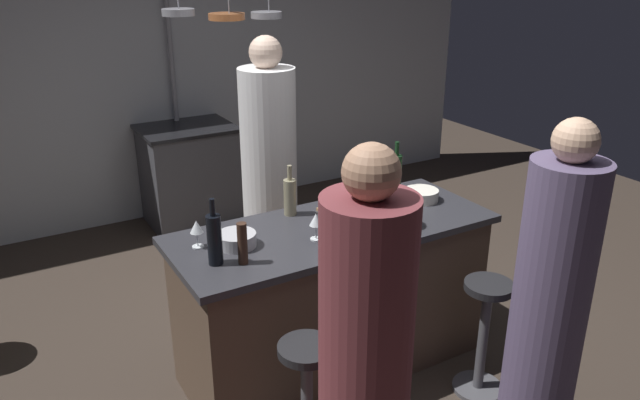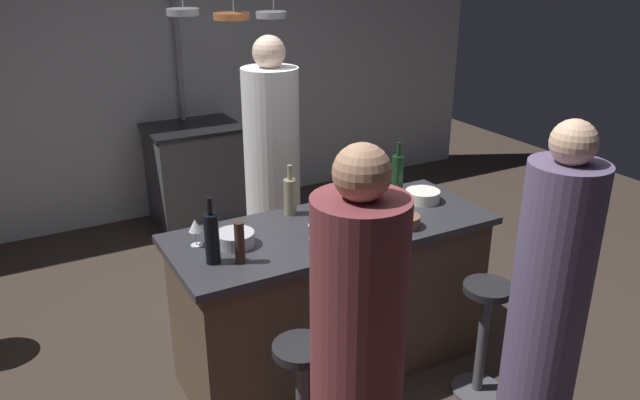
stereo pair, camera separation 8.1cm
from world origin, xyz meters
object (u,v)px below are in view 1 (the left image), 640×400
object	(u,v)px
wine_bottle_dark	(214,239)
mixing_bowl_wooden	(405,220)
wine_glass_by_chef	(197,228)
wine_bottle_white	(290,196)
mixing_bowl_steel	(237,240)
bar_stool_right	(484,332)
wine_bottle_red	(396,173)
guest_left	(365,371)
mixing_bowl_ceramic	(421,195)
stove_range	(190,175)
guest_right	(550,303)
pepper_mill	(242,244)
cutting_board	(350,210)
wine_glass_near_right_guest	(316,221)
chef	(270,178)

from	to	relation	value
wine_bottle_dark	mixing_bowl_wooden	size ratio (longest dim) A/B	2.02
wine_glass_by_chef	mixing_bowl_wooden	bearing A→B (deg)	-16.51
wine_bottle_white	mixing_bowl_steel	xyz separation A→B (m)	(-0.43, -0.23, -0.08)
bar_stool_right	wine_bottle_white	size ratio (longest dim) A/B	2.32
wine_bottle_white	wine_bottle_red	bearing A→B (deg)	-2.64
mixing_bowl_steel	mixing_bowl_wooden	size ratio (longest dim) A/B	1.21
bar_stool_right	mixing_bowl_steel	distance (m)	1.43
guest_left	wine_bottle_dark	size ratio (longest dim) A/B	5.10
wine_bottle_white	mixing_bowl_ceramic	bearing A→B (deg)	-14.69
wine_bottle_dark	mixing_bowl_steel	xyz separation A→B (m)	(0.16, 0.13, -0.10)
guest_left	wine_bottle_red	distance (m)	1.66
stove_range	guest_right	world-z (taller)	guest_right
wine_bottle_dark	mixing_bowl_ceramic	bearing A→B (deg)	6.17
stove_range	mixing_bowl_wooden	xyz separation A→B (m)	(0.34, -2.64, 0.49)
pepper_mill	wine_bottle_dark	distance (m)	0.13
wine_bottle_red	mixing_bowl_ceramic	world-z (taller)	wine_bottle_red
cutting_board	wine_bottle_red	xyz separation A→B (m)	(0.40, 0.10, 0.12)
wine_bottle_red	mixing_bowl_steel	xyz separation A→B (m)	(-1.14, -0.19, -0.09)
wine_bottle_red	mixing_bowl_wooden	xyz separation A→B (m)	(-0.25, -0.42, -0.10)
wine_bottle_white	pepper_mill	bearing A→B (deg)	-138.64
wine_glass_near_right_guest	wine_glass_by_chef	distance (m)	0.60
guest_left	guest_right	xyz separation A→B (m)	(1.05, 0.01, -0.02)
wine_bottle_white	wine_glass_by_chef	size ratio (longest dim) A/B	2.01
wine_bottle_dark	mixing_bowl_ceramic	distance (m)	1.38
wine_glass_near_right_guest	bar_stool_right	bearing A→B (deg)	-34.72
guest_right	wine_bottle_white	distance (m)	1.47
wine_glass_near_right_guest	mixing_bowl_steel	size ratio (longest dim) A/B	0.73
guest_left	pepper_mill	xyz separation A→B (m)	(-0.12, 0.86, 0.21)
wine_bottle_red	guest_right	bearing A→B (deg)	-90.81
guest_right	wine_bottle_red	distance (m)	1.27
mixing_bowl_ceramic	mixing_bowl_steel	size ratio (longest dim) A/B	1.03
wine_bottle_red	wine_glass_by_chef	bearing A→B (deg)	-175.43
cutting_board	wine_glass_by_chef	world-z (taller)	wine_glass_by_chef
wine_bottle_white	guest_left	bearing A→B (deg)	-105.35
wine_bottle_white	wine_glass_near_right_guest	bearing A→B (deg)	-96.28
wine_bottle_red	wine_bottle_dark	bearing A→B (deg)	-166.20
bar_stool_right	mixing_bowl_steel	world-z (taller)	mixing_bowl_steel
wine_bottle_red	mixing_bowl_steel	world-z (taller)	wine_bottle_red
wine_glass_near_right_guest	mixing_bowl_steel	world-z (taller)	wine_glass_near_right_guest
chef	wine_bottle_dark	size ratio (longest dim) A/B	5.39
wine_glass_near_right_guest	mixing_bowl_steel	xyz separation A→B (m)	(-0.39, 0.14, -0.07)
guest_left	chef	bearing A→B (deg)	73.86
chef	bar_stool_right	xyz separation A→B (m)	(0.47, -1.65, -0.46)
mixing_bowl_wooden	mixing_bowl_steel	bearing A→B (deg)	165.64
chef	mixing_bowl_ceramic	size ratio (longest dim) A/B	8.77
guest_left	wine_bottle_red	size ratio (longest dim) A/B	5.14
guest_right	mixing_bowl_ceramic	distance (m)	1.08
chef	bar_stool_right	size ratio (longest dim) A/B	2.65
wine_bottle_red	wine_bottle_dark	world-z (taller)	wine_bottle_dark
bar_stool_right	wine_glass_near_right_guest	size ratio (longest dim) A/B	4.66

